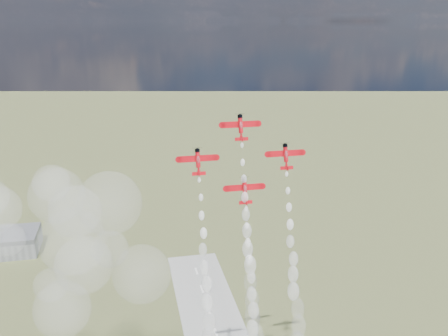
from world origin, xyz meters
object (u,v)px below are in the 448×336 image
plane_lead (241,127)px  plane_left (198,161)px  plane_slot (245,190)px  plane_right (286,156)px

plane_lead → plane_left: (-14.21, -3.09, -9.45)m
plane_lead → plane_left: bearing=-167.7°
plane_lead → plane_left: 17.34m
plane_lead → plane_slot: 19.89m
plane_slot → plane_lead: bearing=90.0°
plane_right → plane_slot: size_ratio=1.00×
plane_lead → plane_slot: bearing=-90.0°
plane_left → plane_right: 28.42m
plane_lead → plane_slot: (0.00, -6.18, -18.91)m
plane_lead → plane_right: plane_lead is taller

